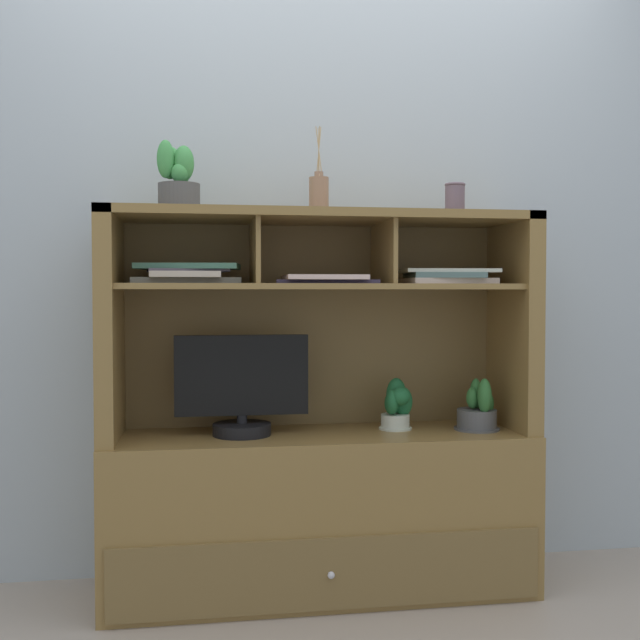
% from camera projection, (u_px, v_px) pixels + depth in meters
% --- Properties ---
extents(floor_plane, '(6.00, 6.00, 0.02)m').
position_uv_depth(floor_plane, '(320.00, 592.00, 2.72)').
color(floor_plane, '#A6978A').
rests_on(floor_plane, ground).
extents(back_wall, '(6.00, 0.02, 2.80)m').
position_uv_depth(back_wall, '(310.00, 206.00, 2.92)').
color(back_wall, '#A7B3BB').
rests_on(back_wall, ground).
extents(media_console, '(1.51, 0.47, 1.35)m').
position_uv_depth(media_console, '(320.00, 470.00, 2.71)').
color(media_console, olive).
rests_on(media_console, ground).
extents(tv_monitor, '(0.47, 0.21, 0.35)m').
position_uv_depth(tv_monitor, '(242.00, 391.00, 2.66)').
color(tv_monitor, black).
rests_on(tv_monitor, media_console).
extents(potted_orchid, '(0.13, 0.13, 0.19)m').
position_uv_depth(potted_orchid, '(396.00, 405.00, 2.77)').
color(potted_orchid, silver).
rests_on(potted_orchid, media_console).
extents(potted_fern, '(0.17, 0.17, 0.19)m').
position_uv_depth(potted_fern, '(479.00, 412.00, 2.76)').
color(potted_fern, '#4E4F52').
rests_on(potted_fern, media_console).
extents(magazine_stack_left, '(0.37, 0.25, 0.07)m').
position_uv_depth(magazine_stack_left, '(187.00, 274.00, 2.61)').
color(magazine_stack_left, slate).
rests_on(magazine_stack_left, media_console).
extents(magazine_stack_centre, '(0.35, 0.28, 0.05)m').
position_uv_depth(magazine_stack_centre, '(446.00, 277.00, 2.74)').
color(magazine_stack_centre, beige).
rests_on(magazine_stack_centre, media_console).
extents(magazine_stack_right, '(0.37, 0.27, 0.03)m').
position_uv_depth(magazine_stack_right, '(325.00, 279.00, 2.66)').
color(magazine_stack_right, '#39324E').
rests_on(magazine_stack_right, media_console).
extents(diffuser_bottle, '(0.07, 0.07, 0.31)m').
position_uv_depth(diffuser_bottle, '(319.00, 194.00, 2.70)').
color(diffuser_bottle, '#8F6A51').
rests_on(diffuser_bottle, media_console).
extents(potted_succulent, '(0.16, 0.16, 0.24)m').
position_uv_depth(potted_succulent, '(178.00, 181.00, 2.59)').
color(potted_succulent, '#4A494A').
rests_on(potted_succulent, media_console).
extents(ceramic_vase, '(0.07, 0.07, 0.11)m').
position_uv_depth(ceramic_vase, '(455.00, 199.00, 2.73)').
color(ceramic_vase, '#62515E').
rests_on(ceramic_vase, media_console).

